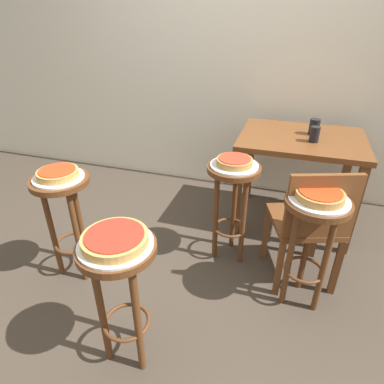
# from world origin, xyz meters

# --- Properties ---
(ground_plane) EXTENTS (6.00, 6.00, 0.00)m
(ground_plane) POSITION_xyz_m (0.00, 0.00, 0.00)
(ground_plane) COLOR #42382D
(back_wall) EXTENTS (6.00, 0.10, 3.00)m
(back_wall) POSITION_xyz_m (0.00, 1.65, 1.50)
(back_wall) COLOR silver
(back_wall) RESTS_ON ground_plane
(stool_foreground) EXTENTS (0.35, 0.35, 0.72)m
(stool_foreground) POSITION_xyz_m (-0.08, -0.46, 0.52)
(stool_foreground) COLOR #5B3319
(stool_foreground) RESTS_ON ground_plane
(serving_plate_foreground) EXTENTS (0.33, 0.33, 0.01)m
(serving_plate_foreground) POSITION_xyz_m (-0.08, -0.46, 0.73)
(serving_plate_foreground) COLOR white
(serving_plate_foreground) RESTS_ON stool_foreground
(pizza_foreground) EXTENTS (0.29, 0.29, 0.05)m
(pizza_foreground) POSITION_xyz_m (-0.08, -0.46, 0.76)
(pizza_foreground) COLOR tan
(pizza_foreground) RESTS_ON serving_plate_foreground
(stool_middle) EXTENTS (0.35, 0.35, 0.72)m
(stool_middle) POSITION_xyz_m (-0.72, -0.00, 0.52)
(stool_middle) COLOR #5B3319
(stool_middle) RESTS_ON ground_plane
(serving_plate_middle) EXTENTS (0.30, 0.30, 0.01)m
(serving_plate_middle) POSITION_xyz_m (-0.72, -0.00, 0.73)
(serving_plate_middle) COLOR white
(serving_plate_middle) RESTS_ON stool_middle
(pizza_middle) EXTENTS (0.24, 0.24, 0.05)m
(pizza_middle) POSITION_xyz_m (-0.72, -0.00, 0.76)
(pizza_middle) COLOR tan
(pizza_middle) RESTS_ON serving_plate_middle
(stool_leftside) EXTENTS (0.35, 0.35, 0.72)m
(stool_leftside) POSITION_xyz_m (0.76, 0.19, 0.52)
(stool_leftside) COLOR #5B3319
(stool_leftside) RESTS_ON ground_plane
(serving_plate_leftside) EXTENTS (0.32, 0.32, 0.01)m
(serving_plate_leftside) POSITION_xyz_m (0.76, 0.19, 0.73)
(serving_plate_leftside) COLOR silver
(serving_plate_leftside) RESTS_ON stool_leftside
(pizza_leftside) EXTENTS (0.25, 0.25, 0.05)m
(pizza_leftside) POSITION_xyz_m (0.76, 0.19, 0.76)
(pizza_leftside) COLOR #B78442
(pizza_leftside) RESTS_ON serving_plate_leftside
(stool_rear) EXTENTS (0.35, 0.35, 0.72)m
(stool_rear) POSITION_xyz_m (0.25, 0.49, 0.52)
(stool_rear) COLOR #5B3319
(stool_rear) RESTS_ON ground_plane
(serving_plate_rear) EXTENTS (0.31, 0.31, 0.01)m
(serving_plate_rear) POSITION_xyz_m (0.25, 0.49, 0.73)
(serving_plate_rear) COLOR silver
(serving_plate_rear) RESTS_ON stool_rear
(pizza_rear) EXTENTS (0.23, 0.23, 0.05)m
(pizza_rear) POSITION_xyz_m (0.25, 0.49, 0.76)
(pizza_rear) COLOR #B78442
(pizza_rear) RESTS_ON serving_plate_rear
(dining_table) EXTENTS (0.92, 0.72, 0.76)m
(dining_table) POSITION_xyz_m (0.65, 1.09, 0.63)
(dining_table) COLOR brown
(dining_table) RESTS_ON ground_plane
(cup_near_edge) EXTENTS (0.07, 0.07, 0.11)m
(cup_near_edge) POSITION_xyz_m (0.73, 1.00, 0.82)
(cup_near_edge) COLOR black
(cup_near_edge) RESTS_ON dining_table
(cup_far_edge) EXTENTS (0.08, 0.08, 0.12)m
(cup_far_edge) POSITION_xyz_m (0.73, 1.16, 0.82)
(cup_far_edge) COLOR black
(cup_far_edge) RESTS_ON dining_table
(wooden_chair) EXTENTS (0.51, 0.51, 0.85)m
(wooden_chair) POSITION_xyz_m (0.75, 0.36, 0.47)
(wooden_chair) COLOR brown
(wooden_chair) RESTS_ON ground_plane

